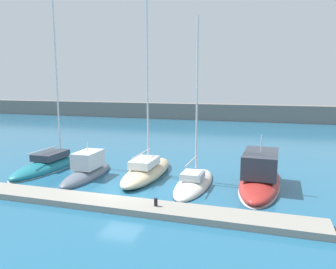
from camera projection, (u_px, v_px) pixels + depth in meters
ground_plane at (121, 195)px, 21.18m from camera, size 120.00×120.00×0.00m
dock_pier at (105, 203)px, 19.22m from camera, size 24.15×1.92×0.37m
breakwater_seawall at (222, 112)px, 63.35m from camera, size 108.00×3.04×3.09m
sailboat_teal_nearest at (52, 163)px, 27.99m from camera, size 2.80×9.60×19.51m
motorboat_slate_second at (88, 170)px, 25.15m from camera, size 2.10×6.76×3.06m
sailboat_sand_third at (147, 170)px, 25.23m from camera, size 2.46×8.40×14.97m
sailboat_ivory_fourth at (194, 183)px, 23.15m from camera, size 2.27×7.45×12.01m
motorboat_red_fifth at (260, 175)px, 23.14m from camera, size 3.03×9.81×3.87m
mooring_buoy_red at (274, 152)px, 34.37m from camera, size 0.52×0.52×0.52m
dock_bollard at (156, 202)px, 18.24m from camera, size 0.20×0.20×0.44m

